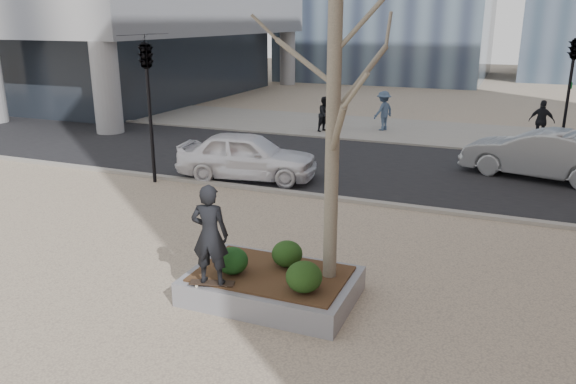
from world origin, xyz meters
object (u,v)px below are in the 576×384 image
at_px(skateboard, 212,284).
at_px(skateboarder, 210,235).
at_px(police_car, 247,156).
at_px(planter, 272,286).

height_order(skateboard, skateboarder, skateboarder).
xyz_separation_m(skateboard, skateboarder, (0.00, 0.00, 0.93)).
height_order(skateboarder, police_car, skateboarder).
height_order(planter, police_car, police_car).
height_order(planter, skateboard, skateboard).
bearing_deg(skateboarder, planter, -143.82).
bearing_deg(skateboarder, skateboard, 180.00).
xyz_separation_m(skateboard, police_car, (-3.15, 7.81, 0.28)).
distance_m(planter, skateboard, 1.16).
xyz_separation_m(planter, police_car, (-3.94, 7.00, 0.55)).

